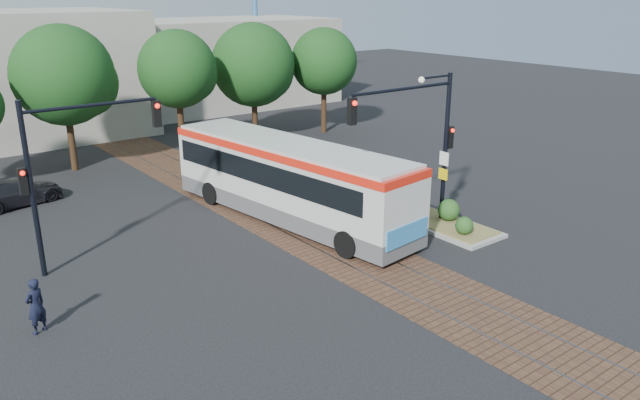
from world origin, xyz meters
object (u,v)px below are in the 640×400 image
(officer, at_px, (36,306))
(signal_pole_left, at_px, (64,161))
(parked_car, at_px, (15,193))
(signal_pole_main, at_px, (426,129))
(traffic_island, at_px, (438,217))
(city_bus, at_px, (288,177))

(officer, bearing_deg, signal_pole_left, -146.65)
(officer, bearing_deg, parked_car, -125.83)
(signal_pole_main, distance_m, officer, 14.93)
(signal_pole_left, distance_m, parked_car, 9.04)
(traffic_island, distance_m, signal_pole_main, 3.95)
(city_bus, distance_m, parked_car, 12.62)
(signal_pole_left, bearing_deg, city_bus, -3.56)
(city_bus, xyz_separation_m, signal_pole_main, (3.55, -4.27, 2.30))
(city_bus, relative_size, parked_car, 3.05)
(signal_pole_main, bearing_deg, city_bus, 129.80)
(city_bus, relative_size, signal_pole_left, 2.12)
(traffic_island, distance_m, parked_car, 18.82)
(traffic_island, distance_m, signal_pole_left, 14.50)
(traffic_island, relative_size, officer, 3.13)
(traffic_island, xyz_separation_m, signal_pole_main, (-0.96, 0.09, 3.83))
(city_bus, xyz_separation_m, signal_pole_left, (-8.68, 0.54, 2.00))
(signal_pole_left, relative_size, officer, 3.61)
(parked_car, bearing_deg, signal_pole_left, 168.44)
(traffic_island, height_order, signal_pole_main, signal_pole_main)
(city_bus, bearing_deg, signal_pole_main, -57.11)
(city_bus, bearing_deg, officer, -170.24)
(traffic_island, height_order, signal_pole_left, signal_pole_left)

